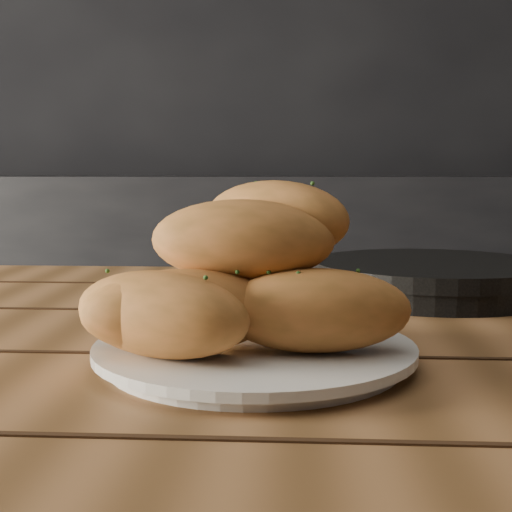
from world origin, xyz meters
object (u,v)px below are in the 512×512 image
Objects in this scene: plate at (255,353)px; skillet at (433,277)px; table at (417,418)px; bread_rolls at (238,281)px.

skillet reaches higher than plate.
table is 0.26m from skillet.
bread_rolls is (-0.01, -0.01, 0.06)m from plate.
plate is at bearing 22.73° from bread_rolls.
table is at bearing 37.57° from bread_rolls.
bread_rolls is at bearing -157.27° from plate.
table is 0.27m from bread_rolls.
skillet is at bearing 76.30° from table.
plate is (-0.16, -0.13, 0.10)m from table.
bread_rolls reaches higher than table.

